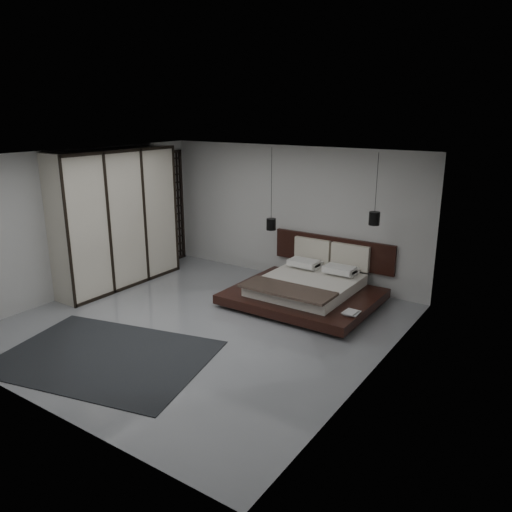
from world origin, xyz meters
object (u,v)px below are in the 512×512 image
Objects in this scene: pendant_left at (271,224)px; pendant_right at (374,218)px; rug at (105,357)px; lattice_screen at (170,208)px; bed at (308,288)px; wardrobe at (116,219)px.

pendant_left is 2.16m from pendant_right.
rug is (-2.48, -4.01, -1.66)m from pendant_right.
rug is (-0.35, -4.01, -1.29)m from pendant_left.
pendant_right is at bearing 0.00° from pendant_left.
lattice_screen reaches higher than rug.
rug is at bearing -121.74° from pendant_right.
pendant_left is at bearing -2.86° from lattice_screen.
lattice_screen is at bearing 121.46° from rug.
bed is 1.79m from pendant_right.
pendant_left is 0.54× the size of rug.
wardrobe is (-4.77, -1.66, -0.28)m from pendant_right.
pendant_left is (-1.07, 0.39, 1.02)m from bed.
pendant_right is 5.05m from wardrobe.
rug is (2.29, -2.34, -1.38)m from wardrobe.
lattice_screen is 5.03m from rug.
pendant_left is 0.58× the size of wardrobe.
wardrobe is at bearing -82.07° from lattice_screen.
bed is 0.92× the size of wardrobe.
bed is at bearing -20.10° from pendant_left.
pendant_right reaches higher than bed.
wardrobe is (-2.63, -1.66, 0.09)m from pendant_left.
lattice_screen is 5.03m from pendant_right.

